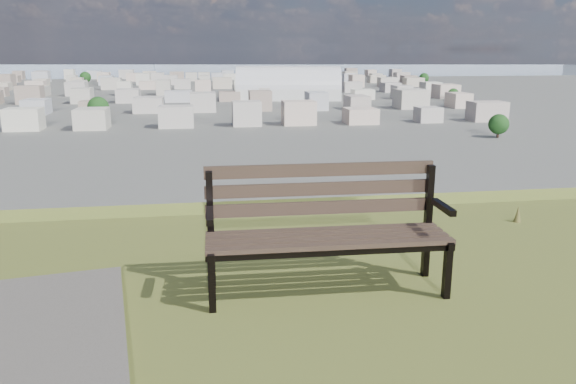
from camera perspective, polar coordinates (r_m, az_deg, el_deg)
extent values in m
cube|color=#3F2D24|center=(4.08, 4.58, -5.50)|extent=(1.83, 0.12, 0.04)
cube|color=#3F2D24|center=(4.19, 4.23, -4.94)|extent=(1.83, 0.12, 0.04)
cube|color=#3F2D24|center=(4.31, 3.91, -4.41)|extent=(1.83, 0.12, 0.04)
cube|color=#3F2D24|center=(4.42, 3.60, -3.91)|extent=(1.83, 0.12, 0.04)
cube|color=#3F2D24|center=(4.45, 3.43, -1.59)|extent=(1.83, 0.07, 0.10)
cube|color=#3F2D24|center=(4.43, 3.39, 0.33)|extent=(1.83, 0.07, 0.10)
cube|color=#3F2D24|center=(4.42, 3.36, 2.26)|extent=(1.83, 0.07, 0.10)
cube|color=black|center=(4.06, -7.74, -9.08)|extent=(0.05, 0.06, 0.45)
cube|color=black|center=(4.38, -7.84, -3.89)|extent=(0.05, 0.06, 0.94)
cube|color=black|center=(4.18, -7.83, -5.55)|extent=(0.06, 0.51, 0.05)
cube|color=black|center=(4.05, -7.95, -2.41)|extent=(0.06, 0.37, 0.05)
cube|color=black|center=(4.40, 15.89, -7.63)|extent=(0.05, 0.06, 0.45)
cube|color=black|center=(4.70, 14.01, -2.94)|extent=(0.05, 0.06, 0.94)
cube|color=black|center=(4.51, 15.05, -4.42)|extent=(0.06, 0.51, 0.05)
cube|color=black|center=(4.39, 15.51, -1.48)|extent=(0.06, 0.37, 0.05)
cube|color=black|center=(4.09, 4.60, -6.15)|extent=(1.83, 0.08, 0.04)
cube|color=black|center=(4.44, 3.56, -4.43)|extent=(1.83, 0.08, 0.04)
cone|color=brown|center=(6.58, 22.31, -2.09)|extent=(0.08, 0.08, 0.18)
cube|color=silver|center=(311.44, 0.03, 9.95)|extent=(58.67, 31.28, 6.21)
cylinder|color=silver|center=(311.21, 0.03, 10.52)|extent=(58.67, 31.28, 23.60)
cube|color=beige|center=(211.93, -24.94, 6.68)|extent=(11.00, 11.00, 7.00)
cube|color=#B7A79C|center=(206.53, -18.50, 7.10)|extent=(11.00, 11.00, 7.00)
cube|color=beige|center=(203.84, -11.79, 7.45)|extent=(11.00, 11.00, 7.00)
cube|color=#B8B8BD|center=(203.95, -4.99, 7.70)|extent=(11.00, 11.00, 7.00)
cube|color=beige|center=(206.86, 1.72, 7.84)|extent=(11.00, 11.00, 7.00)
cube|color=gray|center=(212.47, 8.16, 7.87)|extent=(11.00, 11.00, 7.00)
cube|color=beige|center=(220.55, 14.20, 7.81)|extent=(11.00, 11.00, 7.00)
cube|color=#BDB4AC|center=(230.86, 19.76, 7.69)|extent=(11.00, 11.00, 7.00)
cube|color=beige|center=(263.05, -24.52, 7.96)|extent=(11.00, 11.00, 7.00)
cube|color=#B8B8BD|center=(257.61, -19.34, 8.33)|extent=(11.00, 11.00, 7.00)
cube|color=beige|center=(254.32, -13.96, 8.64)|extent=(11.00, 11.00, 7.00)
cube|color=gray|center=(253.28, -8.49, 8.88)|extent=(11.00, 11.00, 7.00)
cube|color=beige|center=(254.50, -3.02, 9.04)|extent=(11.00, 11.00, 7.00)
cube|color=#BDB4AC|center=(257.96, 2.36, 9.12)|extent=(11.00, 11.00, 7.00)
cube|color=beige|center=(263.57, 7.56, 9.12)|extent=(11.00, 11.00, 7.00)
cube|color=#B7A79C|center=(271.19, 12.50, 9.05)|extent=(11.00, 11.00, 7.00)
cube|color=beige|center=(280.67, 17.13, 8.93)|extent=(11.00, 11.00, 7.00)
cube|color=gray|center=(314.27, -24.24, 8.82)|extent=(11.00, 11.00, 7.00)
cube|color=beige|center=(308.80, -19.90, 9.15)|extent=(11.00, 11.00, 7.00)
cube|color=#BDB4AC|center=(305.12, -15.42, 9.43)|extent=(11.00, 11.00, 7.00)
cube|color=beige|center=(303.30, -10.86, 9.65)|extent=(11.00, 11.00, 7.00)
cube|color=#B7A79C|center=(303.37, -6.26, 9.82)|extent=(11.00, 11.00, 7.00)
cube|color=beige|center=(305.34, -1.69, 9.93)|extent=(11.00, 11.00, 7.00)
cube|color=#B8B8BD|center=(309.16, 2.80, 9.97)|extent=(11.00, 11.00, 7.00)
cube|color=beige|center=(314.77, 7.15, 9.96)|extent=(11.00, 11.00, 7.00)
cube|color=gray|center=(322.08, 11.33, 9.89)|extent=(11.00, 11.00, 7.00)
cube|color=beige|center=(330.97, 15.30, 9.78)|extent=(11.00, 11.00, 7.00)
cube|color=#B7A79C|center=(365.54, -24.04, 9.44)|extent=(11.00, 11.00, 7.00)
cube|color=beige|center=(360.05, -20.31, 9.73)|extent=(11.00, 11.00, 7.00)
cube|color=#B8B8BD|center=(356.09, -16.47, 9.99)|extent=(11.00, 11.00, 7.00)
cube|color=beige|center=(353.72, -12.56, 10.20)|extent=(11.00, 11.00, 7.00)
cube|color=gray|center=(352.97, -8.61, 10.37)|extent=(11.00, 11.00, 7.00)
cube|color=beige|center=(353.85, -4.66, 10.49)|extent=(11.00, 11.00, 7.00)
cube|color=#BDB4AC|center=(356.35, -0.74, 10.56)|extent=(11.00, 11.00, 7.00)
cube|color=beige|center=(360.43, 3.11, 10.59)|extent=(11.00, 11.00, 7.00)
cube|color=#B7A79C|center=(366.04, 6.85, 10.56)|extent=(11.00, 11.00, 7.00)
cube|color=beige|center=(373.12, 10.47, 10.50)|extent=(11.00, 11.00, 7.00)
cube|color=#B8B8BD|center=(381.57, 13.94, 10.40)|extent=(11.00, 11.00, 7.00)
cube|color=gray|center=(423.65, -27.05, 9.63)|extent=(11.00, 11.00, 7.00)
cube|color=beige|center=(416.85, -23.88, 9.91)|extent=(11.00, 11.00, 7.00)
cube|color=#BDB4AC|center=(411.34, -20.61, 10.17)|extent=(11.00, 11.00, 7.00)
cube|color=beige|center=(407.18, -17.26, 10.40)|extent=(11.00, 11.00, 7.00)
cube|color=#B7A79C|center=(404.39, -13.84, 10.60)|extent=(11.00, 11.00, 7.00)
cube|color=beige|center=(403.02, -10.38, 10.77)|extent=(11.00, 11.00, 7.00)
cube|color=#B8B8BD|center=(403.08, -6.91, 10.90)|extent=(11.00, 11.00, 7.00)
cube|color=beige|center=(404.56, -3.45, 10.99)|extent=(11.00, 11.00, 7.00)
cube|color=gray|center=(407.46, -0.02, 11.03)|extent=(11.00, 11.00, 7.00)
cube|color=beige|center=(411.73, 3.34, 11.04)|extent=(11.00, 11.00, 7.00)
cube|color=#BDB4AC|center=(417.34, 6.63, 11.02)|extent=(11.00, 11.00, 7.00)
cube|color=beige|center=(424.24, 9.82, 10.96)|extent=(11.00, 11.00, 7.00)
cube|color=#B7A79C|center=(432.36, 12.89, 10.87)|extent=(11.00, 11.00, 7.00)
cube|color=#B8B8BD|center=(474.86, -26.60, 10.02)|extent=(11.00, 11.00, 7.00)
cube|color=beige|center=(468.19, -23.76, 10.28)|extent=(11.00, 11.00, 7.00)
cube|color=gray|center=(462.67, -20.85, 10.51)|extent=(11.00, 11.00, 7.00)
cube|color=beige|center=(458.34, -17.87, 10.73)|extent=(11.00, 11.00, 7.00)
cube|color=#BDB4AC|center=(455.24, -14.83, 10.91)|extent=(11.00, 11.00, 7.00)
cube|color=beige|center=(453.38, -11.76, 11.07)|extent=(11.00, 11.00, 7.00)
cube|color=#B7A79C|center=(452.80, -8.67, 11.20)|extent=(11.00, 11.00, 7.00)
cube|color=beige|center=(453.48, -5.58, 11.30)|extent=(11.00, 11.00, 7.00)
cube|color=#B8B8BD|center=(455.44, -2.51, 11.37)|extent=(11.00, 11.00, 7.00)
cube|color=beige|center=(458.64, 0.53, 11.40)|extent=(11.00, 11.00, 7.00)
cube|color=gray|center=(463.06, 3.53, 11.40)|extent=(11.00, 11.00, 7.00)
cube|color=beige|center=(468.67, 6.45, 11.38)|extent=(11.00, 11.00, 7.00)
cube|color=#BDB4AC|center=(475.43, 9.30, 11.32)|extent=(11.00, 11.00, 7.00)
cube|color=beige|center=(483.29, 12.07, 11.24)|extent=(11.00, 11.00, 7.00)
cube|color=beige|center=(526.11, -26.23, 10.34)|extent=(11.00, 11.00, 7.00)
cube|color=#B8B8BD|center=(519.54, -23.67, 10.57)|extent=(11.00, 11.00, 7.00)
cube|color=beige|center=(514.01, -21.04, 10.79)|extent=(11.00, 11.00, 7.00)
cube|color=gray|center=(509.55, -18.36, 10.98)|extent=(11.00, 11.00, 7.00)
cube|color=beige|center=(506.19, -15.63, 11.16)|extent=(11.00, 11.00, 7.00)
cube|color=#BDB4AC|center=(503.96, -12.87, 11.31)|extent=(11.00, 11.00, 7.00)
cube|color=beige|center=(502.86, -10.09, 11.44)|extent=(11.00, 11.00, 7.00)
cube|color=#B7A79C|center=(502.91, -7.30, 11.55)|extent=(11.00, 11.00, 7.00)
cube|color=beige|center=(504.09, -4.52, 11.62)|extent=(11.00, 11.00, 7.00)
cube|color=#B8B8BD|center=(506.42, -1.75, 11.67)|extent=(11.00, 11.00, 7.00)
cube|color=beige|center=(509.86, 0.98, 11.69)|extent=(11.00, 11.00, 7.00)
cube|color=gray|center=(514.41, 3.67, 11.69)|extent=(11.00, 11.00, 7.00)
cube|color=beige|center=(520.02, 6.31, 11.66)|extent=(11.00, 11.00, 7.00)
cube|color=#BDB4AC|center=(526.67, 8.89, 11.61)|extent=(11.00, 11.00, 7.00)
cube|color=beige|center=(534.31, 11.40, 11.54)|extent=(11.00, 11.00, 7.00)
cube|color=beige|center=(577.38, -25.92, 10.60)|extent=(11.00, 11.00, 7.00)
cube|color=#B8B8BD|center=(570.90, -23.59, 10.81)|extent=(11.00, 11.00, 7.00)
cube|color=beige|center=(565.37, -21.20, 11.01)|extent=(11.00, 11.00, 7.00)
cube|color=gray|center=(560.80, -18.76, 11.19)|extent=(11.00, 11.00, 7.00)
cube|color=beige|center=(557.24, -16.28, 11.36)|extent=(11.00, 11.00, 7.00)
cube|color=#BDB4AC|center=(554.69, -13.78, 11.51)|extent=(11.00, 11.00, 7.00)
cube|color=beige|center=(553.17, -11.25, 11.63)|extent=(11.00, 11.00, 7.00)
cube|color=#B7A79C|center=(552.69, -8.72, 11.74)|extent=(11.00, 11.00, 7.00)
cube|color=beige|center=(553.25, -6.18, 11.82)|extent=(11.00, 11.00, 7.00)
cube|color=#B8B8BD|center=(554.85, -3.65, 11.88)|extent=(11.00, 11.00, 7.00)
cube|color=beige|center=(557.48, -1.14, 11.92)|extent=(11.00, 11.00, 7.00)
cube|color=gray|center=(561.13, 1.35, 11.93)|extent=(11.00, 11.00, 7.00)
cube|color=beige|center=(565.77, 3.79, 11.92)|extent=(11.00, 11.00, 7.00)
cube|color=#BDB4AC|center=(571.38, 6.20, 11.90)|extent=(11.00, 11.00, 7.00)
cube|color=beige|center=(577.93, 8.55, 11.85)|extent=(11.00, 11.00, 7.00)
cube|color=#B7A79C|center=(585.40, 10.84, 11.78)|extent=(11.00, 11.00, 7.00)
cylinder|color=#2F1E17|center=(187.73, 20.54, 5.52)|extent=(0.80, 0.80, 2.10)
sphere|color=black|center=(187.33, 20.62, 6.47)|extent=(6.30, 6.30, 6.30)
cylinder|color=#2F1E17|center=(227.04, -18.64, 7.13)|extent=(0.80, 0.80, 2.70)
sphere|color=black|center=(226.62, -18.72, 8.15)|extent=(8.10, 8.10, 8.10)
cylinder|color=#2F1E17|center=(312.17, 16.40, 8.99)|extent=(0.80, 0.80, 1.95)
sphere|color=black|center=(311.94, 16.44, 9.53)|extent=(5.85, 5.85, 5.85)
cylinder|color=#2F1E17|center=(407.60, -0.02, 10.70)|extent=(0.80, 0.80, 2.25)
sphere|color=black|center=(407.40, -0.02, 11.17)|extent=(6.75, 6.75, 6.75)
cylinder|color=#2F1E17|center=(471.38, -19.85, 10.40)|extent=(0.80, 0.80, 2.85)
sphere|color=black|center=(471.17, -19.90, 10.91)|extent=(8.55, 8.55, 8.55)
cylinder|color=#2F1E17|center=(519.15, -23.42, 10.34)|extent=(0.80, 0.80, 2.40)
sphere|color=black|center=(518.98, -23.46, 10.73)|extent=(7.20, 7.20, 7.20)
cylinder|color=#2F1E17|center=(306.05, -0.93, 9.48)|extent=(0.80, 0.80, 2.10)
sphere|color=black|center=(305.80, -0.93, 10.07)|extent=(6.30, 6.30, 6.30)
cylinder|color=#2F1E17|center=(456.21, 13.62, 10.71)|extent=(0.80, 0.80, 2.55)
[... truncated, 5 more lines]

